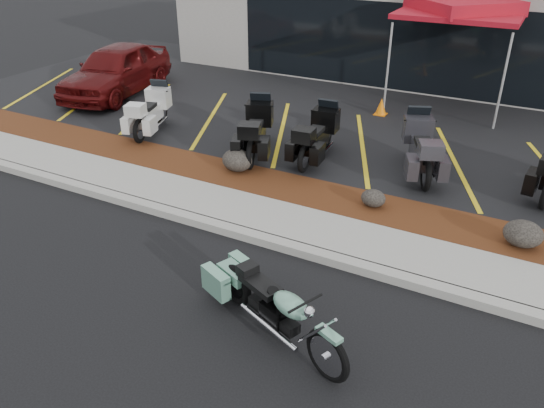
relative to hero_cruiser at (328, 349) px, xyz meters
The scene contains 17 objects.
ground 2.51m from the hero_cruiser, 143.83° to the left, with size 90.00×90.00×0.00m, color black.
curb 3.11m from the hero_cruiser, 130.20° to the left, with size 24.00×0.25×0.15m, color gray.
sidewalk 3.67m from the hero_cruiser, 123.08° to the left, with size 24.00×1.20×0.15m, color gray.
mulch_bed 4.71m from the hero_cruiser, 115.06° to the left, with size 24.00×1.20×0.16m, color #371A0C.
upper_lot 9.87m from the hero_cruiser, 101.64° to the left, with size 26.00×9.60×0.15m, color black.
dealership_building 16.12m from the hero_cruiser, 97.12° to the left, with size 18.00×8.16×4.00m.
boulder_left 5.95m from the hero_cruiser, 131.63° to the left, with size 0.68×0.57×0.48m, color black.
boulder_mid 4.35m from the hero_cruiser, 100.87° to the left, with size 0.47×0.39×0.33m, color black.
boulder_right 4.49m from the hero_cruiser, 65.84° to the left, with size 0.64×0.54×0.46m, color black.
hero_cruiser is the anchor object (origin of this frame).
touring_white 9.58m from the hero_cruiser, 139.97° to the left, with size 2.02×0.77×1.18m, color silver, non-canonical shape.
touring_black_front 7.52m from the hero_cruiser, 124.97° to the left, with size 2.16×0.83×1.26m, color black, non-canonical shape.
touring_black_mid 7.13m from the hero_cruiser, 112.69° to the left, with size 2.06×0.79×1.20m, color black, non-canonical shape.
touring_grey 6.91m from the hero_cruiser, 95.97° to the left, with size 2.18×0.83×1.27m, color #2B2A2F, non-canonical shape.
parked_car 12.76m from the hero_cruiser, 143.13° to the left, with size 1.78×4.42×1.51m, color #490A0A.
traffic_cone 9.82m from the hero_cruiser, 103.70° to the left, with size 0.31×0.31×0.46m, color orange.
popup_canopy 11.59m from the hero_cruiser, 94.27° to the left, with size 4.15×4.15×2.97m.
Camera 1 is at (3.61, -5.99, 5.06)m, focal length 35.00 mm.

